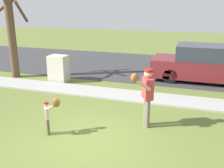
{
  "coord_description": "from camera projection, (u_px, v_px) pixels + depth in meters",
  "views": [
    {
      "loc": [
        2.48,
        -5.56,
        3.45
      ],
      "look_at": [
        0.09,
        1.86,
        1.0
      ],
      "focal_mm": 41.88,
      "sensor_mm": 36.0,
      "label": 1
    }
  ],
  "objects": [
    {
      "name": "road_surface",
      "position": [
        147.0,
        66.0,
        14.61
      ],
      "size": [
        36.0,
        6.8,
        0.02
      ],
      "primitive_type": "cube",
      "color": "#38383A",
      "rests_on": "ground"
    },
    {
      "name": "street_tree_far",
      "position": [
        10.0,
        24.0,
        11.88
      ],
      "size": [
        1.84,
        1.88,
        4.68
      ],
      "color": "brown",
      "rests_on": "ground"
    },
    {
      "name": "person_adult",
      "position": [
        146.0,
        92.0,
        7.28
      ],
      "size": [
        0.61,
        0.82,
        1.7
      ],
      "rotation": [
        0.0,
        0.0,
        -2.65
      ],
      "color": "#6B6656",
      "rests_on": "ground"
    },
    {
      "name": "person_child",
      "position": [
        50.0,
        111.0,
        7.0
      ],
      "size": [
        0.39,
        0.5,
        0.98
      ],
      "rotation": [
        0.0,
        0.0,
        0.49
      ],
      "color": "brown",
      "rests_on": "ground"
    },
    {
      "name": "baseball",
      "position": [
        77.0,
        132.0,
        7.19
      ],
      "size": [
        0.07,
        0.07,
        0.07
      ],
      "primitive_type": "sphere",
      "color": "white",
      "rests_on": "ground"
    },
    {
      "name": "ground_plane",
      "position": [
        123.0,
        96.0,
        9.99
      ],
      "size": [
        48.0,
        48.0,
        0.0
      ],
      "primitive_type": "plane",
      "color": "olive"
    },
    {
      "name": "sidewalk_strip",
      "position": [
        124.0,
        95.0,
        10.07
      ],
      "size": [
        36.0,
        1.2,
        0.06
      ],
      "primitive_type": "cube",
      "color": "#A3A39E",
      "rests_on": "ground"
    },
    {
      "name": "parked_suv_maroon",
      "position": [
        206.0,
        64.0,
        11.72
      ],
      "size": [
        4.7,
        1.9,
        1.63
      ],
      "rotation": [
        0.0,
        0.0,
        3.14
      ],
      "color": "maroon",
      "rests_on": "road_surface"
    },
    {
      "name": "utility_cabinet",
      "position": [
        59.0,
        68.0,
        11.78
      ],
      "size": [
        0.81,
        0.64,
        1.18
      ],
      "primitive_type": "cube",
      "color": "beige",
      "rests_on": "ground"
    }
  ]
}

